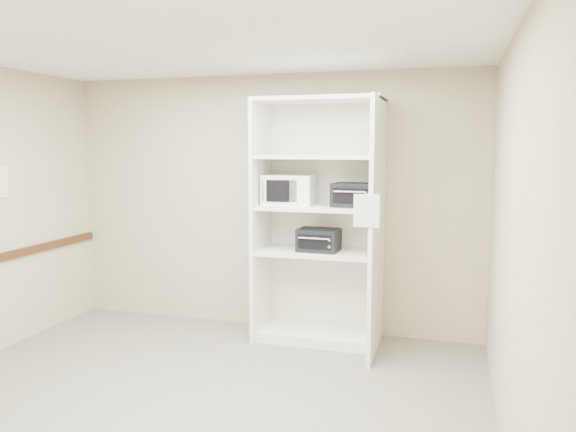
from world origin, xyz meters
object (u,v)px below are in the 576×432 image
(shelving_unit, at_px, (323,230))
(microwave, at_px, (289,190))
(toaster_oven_upper, at_px, (354,195))
(toaster_oven_lower, at_px, (319,240))

(shelving_unit, relative_size, microwave, 4.88)
(microwave, distance_m, toaster_oven_upper, 0.67)
(shelving_unit, distance_m, toaster_oven_lower, 0.11)
(toaster_oven_upper, relative_size, toaster_oven_lower, 1.01)
(toaster_oven_lower, bearing_deg, microwave, 171.39)
(microwave, relative_size, toaster_oven_upper, 1.24)
(shelving_unit, distance_m, toaster_oven_upper, 0.47)
(shelving_unit, height_order, microwave, shelving_unit)
(toaster_oven_upper, bearing_deg, microwave, -179.00)
(shelving_unit, bearing_deg, microwave, 175.24)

